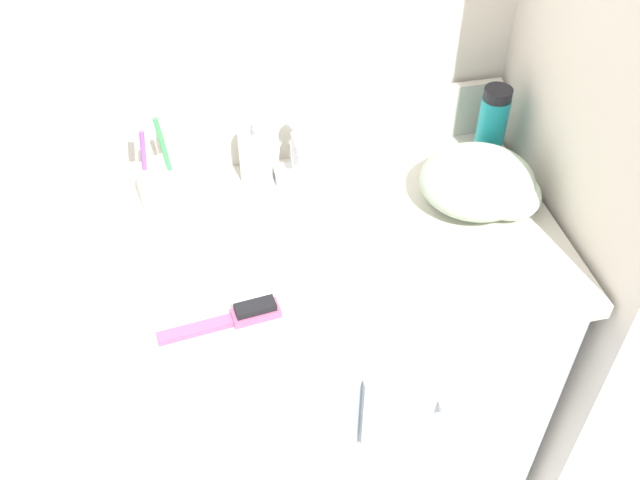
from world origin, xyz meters
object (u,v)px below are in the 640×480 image
Objects in this scene: hairbrush at (237,317)px; soap_dispenser at (255,155)px; hand_towel at (484,183)px; toothbrush_cup at (160,185)px; shaving_cream_can at (492,123)px.

soap_dispenser is at bearing 69.40° from hairbrush.
soap_dispenser reaches higher than hand_towel.
shaving_cream_can is at bearing 1.54° from toothbrush_cup.
hand_towel is (0.49, 0.19, 0.04)m from hairbrush.
soap_dispenser is at bearing 11.08° from toothbrush_cup.
toothbrush_cup is 1.05× the size of hairbrush.
soap_dispenser is 0.47m from shaving_cream_can.
soap_dispenser is (0.18, 0.04, 0.01)m from toothbrush_cup.
soap_dispenser reaches higher than hairbrush.
toothbrush_cup is 0.60m from hand_towel.
hand_towel is at bearing -116.22° from shaving_cream_can.
hand_towel is at bearing -21.51° from soap_dispenser.
shaving_cream_can is at bearing -2.22° from soap_dispenser.
toothbrush_cup is at bearing -178.46° from shaving_cream_can.
shaving_cream_can is 0.70× the size of hand_towel.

